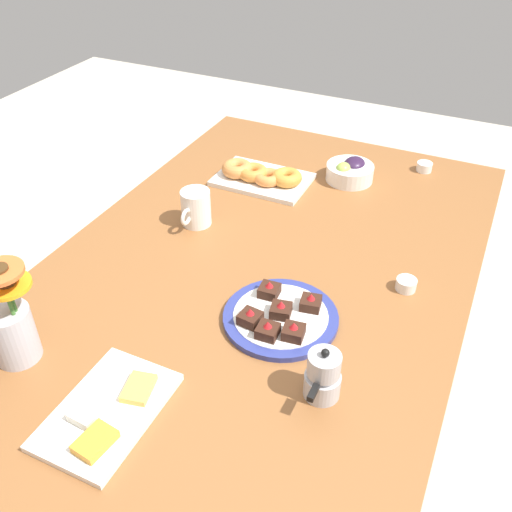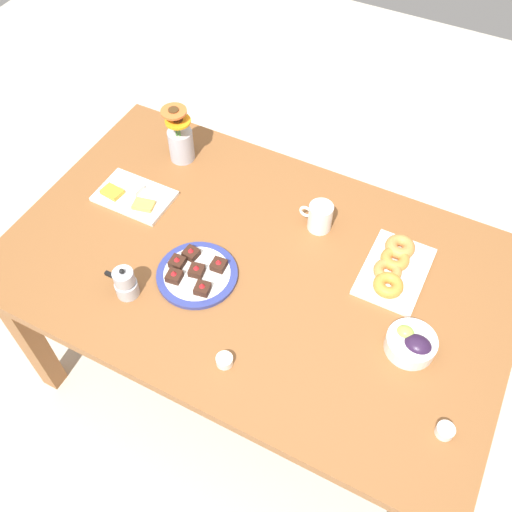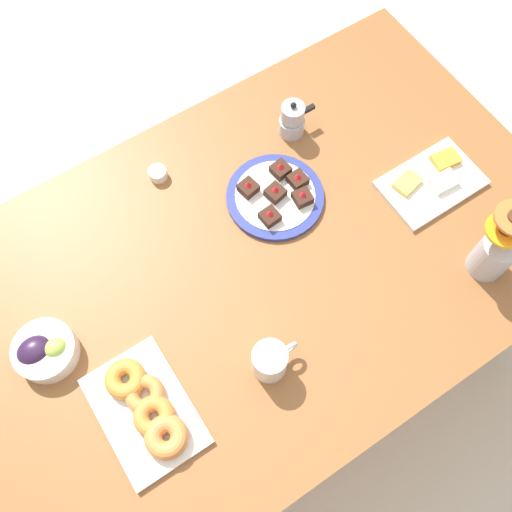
% 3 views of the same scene
% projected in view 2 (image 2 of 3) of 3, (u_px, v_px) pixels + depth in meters
% --- Properties ---
extents(ground_plane, '(6.00, 6.00, 0.00)m').
position_uv_depth(ground_plane, '(256.00, 369.00, 2.39)').
color(ground_plane, beige).
extents(dining_table, '(1.60, 1.00, 0.74)m').
position_uv_depth(dining_table, '(256.00, 279.00, 1.88)').
color(dining_table, brown).
rests_on(dining_table, ground_plane).
extents(coffee_mug, '(0.11, 0.08, 0.10)m').
position_uv_depth(coffee_mug, '(320.00, 217.00, 1.86)').
color(coffee_mug, white).
rests_on(coffee_mug, dining_table).
extents(grape_bowl, '(0.14, 0.14, 0.07)m').
position_uv_depth(grape_bowl, '(412.00, 343.00, 1.60)').
color(grape_bowl, white).
rests_on(grape_bowl, dining_table).
extents(cheese_platter, '(0.26, 0.17, 0.03)m').
position_uv_depth(cheese_platter, '(133.00, 196.00, 1.98)').
color(cheese_platter, white).
rests_on(cheese_platter, dining_table).
extents(croissant_platter, '(0.19, 0.28, 0.05)m').
position_uv_depth(croissant_platter, '(394.00, 267.00, 1.77)').
color(croissant_platter, white).
rests_on(croissant_platter, dining_table).
extents(jam_cup_honey, '(0.05, 0.05, 0.03)m').
position_uv_depth(jam_cup_honey, '(445.00, 431.00, 1.46)').
color(jam_cup_honey, white).
rests_on(jam_cup_honey, dining_table).
extents(jam_cup_berry, '(0.05, 0.05, 0.03)m').
position_uv_depth(jam_cup_berry, '(224.00, 360.00, 1.58)').
color(jam_cup_berry, white).
rests_on(jam_cup_berry, dining_table).
extents(dessert_plate, '(0.25, 0.25, 0.05)m').
position_uv_depth(dessert_plate, '(197.00, 273.00, 1.77)').
color(dessert_plate, navy).
rests_on(dessert_plate, dining_table).
extents(flower_vase, '(0.10, 0.11, 0.23)m').
position_uv_depth(flower_vase, '(181.00, 141.00, 2.05)').
color(flower_vase, '#B2B2BC').
rests_on(flower_vase, dining_table).
extents(moka_pot, '(0.11, 0.07, 0.12)m').
position_uv_depth(moka_pot, '(125.00, 283.00, 1.70)').
color(moka_pot, '#B7B7BC').
rests_on(moka_pot, dining_table).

